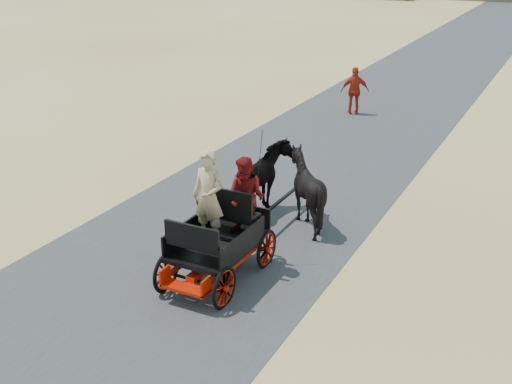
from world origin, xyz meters
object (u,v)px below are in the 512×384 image
at_px(carriage, 218,260).
at_px(horse_right, 306,190).
at_px(horse_left, 262,182).
at_px(pedestrian, 355,91).

relative_size(carriage, horse_right, 1.41).
bearing_deg(horse_left, horse_right, -180.00).
bearing_deg(horse_right, horse_left, 0.00).
distance_m(horse_left, pedestrian, 9.81).
height_order(horse_right, pedestrian, pedestrian).
xyz_separation_m(carriage, horse_right, (0.55, 3.00, 0.49)).
bearing_deg(pedestrian, carriage, 71.33).
bearing_deg(horse_right, pedestrian, -77.24).
height_order(horse_left, horse_right, horse_right).
bearing_deg(horse_right, carriage, 79.61).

